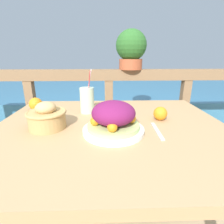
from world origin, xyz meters
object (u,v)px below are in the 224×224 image
Objects in this scene: salad_plate at (113,119)px; bread_basket at (47,117)px; potted_plant at (131,48)px; drink_glass at (87,100)px.

bread_basket is at bearing 168.72° from salad_plate.
salad_plate is 0.84× the size of potted_plant.
salad_plate is at bearing -102.23° from potted_plant.
drink_glass is at bearing 53.89° from bread_basket.
drink_glass is 0.69m from potted_plant.
salad_plate is 0.31m from drink_glass.
drink_glass reaches higher than bread_basket.
potted_plant is (0.18, 0.81, 0.31)m from salad_plate.
potted_plant reaches higher than bread_basket.
bread_basket is (-0.30, 0.06, -0.01)m from salad_plate.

